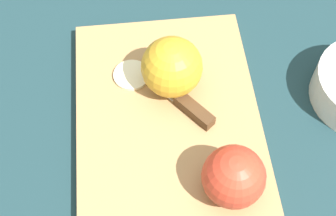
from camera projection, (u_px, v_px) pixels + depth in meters
ground_plane at (168, 123)px, 0.68m from camera, size 4.00×4.00×0.00m
cutting_board at (168, 119)px, 0.67m from camera, size 0.41×0.33×0.02m
apple_half_left at (234, 177)px, 0.57m from camera, size 0.08×0.08×0.08m
apple_half_right at (171, 67)px, 0.66m from camera, size 0.09×0.09×0.09m
knife at (189, 107)px, 0.66m from camera, size 0.10×0.12×0.02m
apple_slice at (132, 75)px, 0.70m from camera, size 0.05×0.05×0.00m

